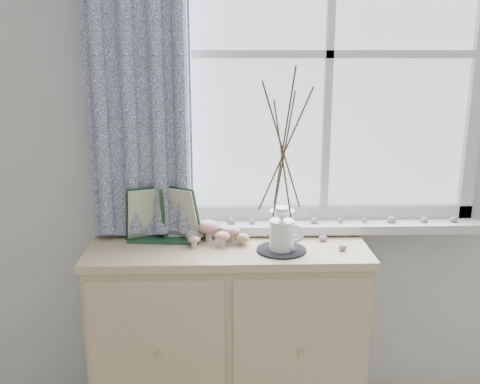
{
  "coord_description": "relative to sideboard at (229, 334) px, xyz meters",
  "views": [
    {
      "loc": [
        -0.16,
        -0.42,
        1.65
      ],
      "look_at": [
        -0.1,
        1.7,
        1.1
      ],
      "focal_mm": 40.0,
      "sensor_mm": 36.0,
      "label": 1
    }
  ],
  "objects": [
    {
      "name": "toadstool_cluster",
      "position": [
        -0.05,
        0.04,
        0.48
      ],
      "size": [
        0.23,
        0.16,
        0.1
      ],
      "color": "beige",
      "rests_on": "sideboard"
    },
    {
      "name": "wooden_eggs",
      "position": [
        0.04,
        0.04,
        0.45
      ],
      "size": [
        0.1,
        0.12,
        0.07
      ],
      "color": "tan",
      "rests_on": "sideboard"
    },
    {
      "name": "sideboard",
      "position": [
        0.0,
        0.0,
        0.0
      ],
      "size": [
        1.2,
        0.45,
        0.85
      ],
      "color": "tan",
      "rests_on": "ground"
    },
    {
      "name": "botanical_book",
      "position": [
        -0.28,
        0.04,
        0.55
      ],
      "size": [
        0.38,
        0.17,
        0.25
      ],
      "primitive_type": null,
      "rotation": [
        0.0,
        0.0,
        -0.11
      ],
      "color": "#1D3D28",
      "rests_on": "sideboard"
    },
    {
      "name": "room_shell",
      "position": [
        0.16,
        -1.62,
        1.23
      ],
      "size": [
        4.04,
        4.04,
        2.62
      ],
      "color": "silver",
      "rests_on": "ground"
    },
    {
      "name": "twig_pitcher",
      "position": [
        0.22,
        -0.07,
        0.87
      ],
      "size": [
        0.36,
        0.36,
        0.77
      ],
      "rotation": [
        0.0,
        0.0,
        -0.4
      ],
      "color": "white",
      "rests_on": "crocheted_doily"
    },
    {
      "name": "crocheted_doily",
      "position": [
        0.22,
        -0.07,
        0.43
      ],
      "size": [
        0.21,
        0.21,
        0.01
      ],
      "primitive_type": "cylinder",
      "color": "black",
      "rests_on": "sideboard"
    },
    {
      "name": "songbird_figurine",
      "position": [
        -0.15,
        0.07,
        0.45
      ],
      "size": [
        0.12,
        0.06,
        0.06
      ],
      "primitive_type": null,
      "rotation": [
        0.0,
        0.0,
        -0.05
      ],
      "color": "beige",
      "rests_on": "sideboard"
    },
    {
      "name": "sideboard_pebbles",
      "position": [
        0.33,
        0.01,
        0.44
      ],
      "size": [
        0.34,
        0.23,
        0.03
      ],
      "color": "#949597",
      "rests_on": "sideboard"
    }
  ]
}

